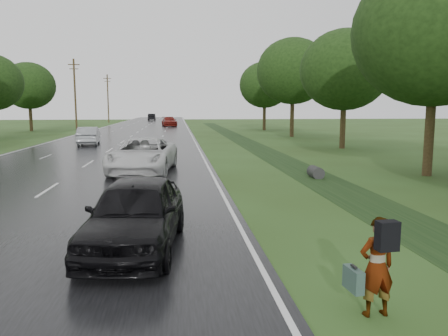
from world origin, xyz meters
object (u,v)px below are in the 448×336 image
Objects in this scene: dark_sedan at (136,213)px; silver_sedan at (89,136)px; pedestrian at (376,265)px; white_pickup at (143,155)px.

dark_sedan is 1.03× the size of silver_sedan.
silver_sedan is at bearing 108.69° from dark_sedan.
white_pickup is at bearing -79.10° from pedestrian.
white_pickup is 12.09m from dark_sedan.
silver_sedan is at bearing -77.77° from pedestrian.
dark_sedan is at bearing -48.35° from pedestrian.
pedestrian is 0.33× the size of dark_sedan.
pedestrian is at bearing -36.71° from dark_sedan.
white_pickup is 1.27× the size of dark_sedan.
white_pickup is at bearing 103.70° from silver_sedan.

